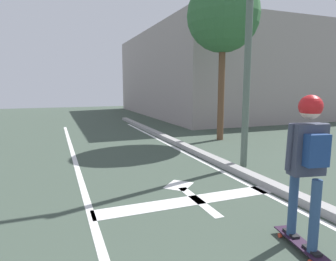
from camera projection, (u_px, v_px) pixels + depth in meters
name	position (u px, v px, depth m)	size (l,w,h in m)	color
lane_line_center	(88.00, 206.00, 4.79)	(0.12, 20.00, 0.01)	silver
lane_line_curbside	(246.00, 184.00, 5.89)	(0.12, 20.00, 0.01)	silver
stop_bar	(188.00, 201.00, 5.01)	(3.23, 0.40, 0.01)	silver
lane_arrow_stem	(198.00, 201.00, 5.02)	(0.16, 1.40, 0.01)	silver
lane_arrow_head	(179.00, 185.00, 5.80)	(0.56, 0.44, 0.01)	silver
curb_strip	(257.00, 179.00, 5.97)	(0.24, 24.00, 0.14)	#9A9896
skateboard	(301.00, 244.00, 3.52)	(0.34, 0.90, 0.09)	#29172D
skater	(308.00, 151.00, 3.33)	(0.48, 0.64, 1.76)	navy
traffic_signal_mast	(203.00, 5.00, 6.21)	(5.10, 0.34, 5.16)	#536358
roadside_tree	(223.00, 16.00, 10.13)	(2.52, 2.52, 5.62)	brown
building_block	(230.00, 75.00, 21.27)	(12.75, 13.81, 5.44)	#9E938F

